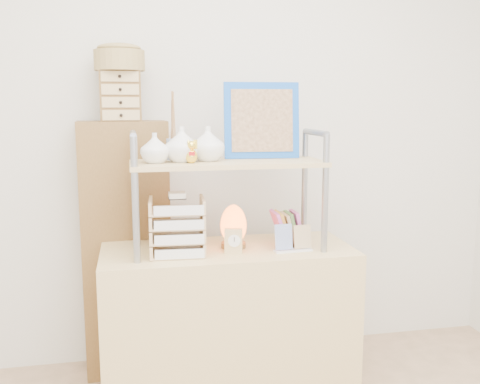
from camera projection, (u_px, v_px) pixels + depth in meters
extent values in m
cube|color=silver|center=(211.00, 129.00, 2.96)|extent=(3.40, 0.02, 2.60)
cube|color=tan|center=(228.00, 322.00, 2.62)|extent=(1.20, 0.50, 0.75)
cube|color=brown|center=(126.00, 249.00, 2.84)|extent=(0.46, 0.26, 1.35)
cylinder|color=gray|center=(135.00, 201.00, 2.29)|extent=(0.03, 0.03, 0.55)
cylinder|color=gray|center=(135.00, 190.00, 2.58)|extent=(0.03, 0.03, 0.55)
cylinder|color=gray|center=(133.00, 135.00, 2.39)|extent=(0.03, 0.30, 0.03)
cylinder|color=gray|center=(325.00, 194.00, 2.46)|extent=(0.03, 0.03, 0.55)
cylinder|color=gray|center=(305.00, 185.00, 2.75)|extent=(0.03, 0.03, 0.55)
cylinder|color=gray|center=(316.00, 133.00, 2.56)|extent=(0.03, 0.30, 0.03)
cube|color=tan|center=(228.00, 163.00, 2.50)|extent=(0.90, 0.34, 0.02)
imported|color=silver|center=(155.00, 148.00, 2.40)|extent=(0.13, 0.13, 0.14)
imported|color=silver|center=(182.00, 144.00, 2.44)|extent=(0.16, 0.16, 0.16)
imported|color=silver|center=(208.00, 144.00, 2.48)|extent=(0.16, 0.16, 0.16)
cylinder|color=#2858AF|center=(174.00, 149.00, 2.56)|extent=(0.07, 0.07, 0.10)
cube|color=#1351B7|center=(262.00, 120.00, 2.60)|extent=(0.37, 0.08, 0.37)
cube|color=brown|center=(262.00, 121.00, 2.59)|extent=(0.30, 0.05, 0.30)
cube|color=#CD59AB|center=(297.00, 228.00, 2.62)|extent=(0.05, 0.12, 0.17)
cube|color=#639148|center=(292.00, 227.00, 2.63)|extent=(0.06, 0.12, 0.17)
cube|color=tan|center=(288.00, 228.00, 2.61)|extent=(0.06, 0.13, 0.17)
cube|color=gold|center=(283.00, 228.00, 2.63)|extent=(0.07, 0.14, 0.17)
cube|color=#CD59AB|center=(280.00, 229.00, 2.60)|extent=(0.07, 0.14, 0.17)
cube|color=tan|center=(178.00, 252.00, 2.48)|extent=(0.25, 0.23, 0.01)
cube|color=white|center=(180.00, 254.00, 2.37)|extent=(0.22, 0.02, 0.04)
cube|color=tan|center=(177.00, 239.00, 2.47)|extent=(0.25, 0.23, 0.01)
cube|color=white|center=(180.00, 240.00, 2.36)|extent=(0.22, 0.02, 0.04)
cube|color=tan|center=(177.00, 225.00, 2.46)|extent=(0.25, 0.23, 0.01)
cube|color=white|center=(179.00, 225.00, 2.35)|extent=(0.22, 0.02, 0.04)
cube|color=tan|center=(177.00, 211.00, 2.45)|extent=(0.25, 0.23, 0.01)
cube|color=white|center=(179.00, 211.00, 2.34)|extent=(0.22, 0.02, 0.04)
cube|color=beige|center=(177.00, 195.00, 2.41)|extent=(0.07, 0.07, 0.03)
cylinder|color=brown|center=(233.00, 245.00, 2.58)|extent=(0.12, 0.12, 0.03)
ellipsoid|color=#E85A1B|center=(233.00, 224.00, 2.56)|extent=(0.14, 0.13, 0.19)
cube|color=tan|center=(233.00, 241.00, 2.48)|extent=(0.09, 0.05, 0.12)
cylinder|color=white|center=(234.00, 241.00, 2.46)|extent=(0.06, 0.02, 0.06)
cube|color=white|center=(293.00, 250.00, 2.51)|extent=(0.18, 0.06, 0.01)
cube|color=navy|center=(284.00, 237.00, 2.50)|extent=(0.09, 0.03, 0.12)
cube|color=tan|center=(303.00, 237.00, 2.53)|extent=(0.09, 0.03, 0.11)
cube|color=brown|center=(121.00, 96.00, 2.69)|extent=(0.20, 0.15, 0.25)
cube|color=tan|center=(121.00, 115.00, 2.63)|extent=(0.18, 0.01, 0.05)
cube|color=tan|center=(121.00, 102.00, 2.62)|extent=(0.18, 0.01, 0.05)
cube|color=tan|center=(120.00, 89.00, 2.61)|extent=(0.18, 0.01, 0.05)
cube|color=tan|center=(120.00, 76.00, 2.60)|extent=(0.18, 0.01, 0.05)
cylinder|color=olive|center=(119.00, 60.00, 2.66)|extent=(0.25, 0.25, 0.10)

